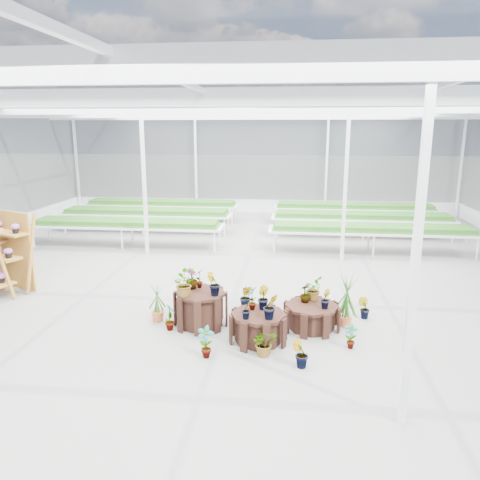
# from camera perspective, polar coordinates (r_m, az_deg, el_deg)

# --- Properties ---
(ground_plane) EXTENTS (24.00, 24.00, 0.00)m
(ground_plane) POSITION_cam_1_polar(r_m,az_deg,el_deg) (10.61, -1.99, -7.88)
(ground_plane) COLOR gray
(ground_plane) RESTS_ON ground
(greenhouse_shell) EXTENTS (18.00, 24.00, 4.50)m
(greenhouse_shell) POSITION_cam_1_polar(r_m,az_deg,el_deg) (10.02, -2.09, 4.20)
(greenhouse_shell) COLOR white
(greenhouse_shell) RESTS_ON ground
(steel_frame) EXTENTS (18.00, 24.00, 4.50)m
(steel_frame) POSITION_cam_1_polar(r_m,az_deg,el_deg) (10.02, -2.09, 4.20)
(steel_frame) COLOR silver
(steel_frame) RESTS_ON ground
(nursery_benches) EXTENTS (16.00, 7.00, 0.84)m
(nursery_benches) POSITION_cam_1_polar(r_m,az_deg,el_deg) (17.38, 1.40, 2.05)
(nursery_benches) COLOR silver
(nursery_benches) RESTS_ON ground
(plinth_tall) EXTENTS (1.11, 1.11, 0.70)m
(plinth_tall) POSITION_cam_1_polar(r_m,az_deg,el_deg) (9.47, -4.81, -8.34)
(plinth_tall) COLOR black
(plinth_tall) RESTS_ON ground
(plinth_mid) EXTENTS (1.34, 1.34, 0.55)m
(plinth_mid) POSITION_cam_1_polar(r_m,az_deg,el_deg) (8.80, 2.26, -10.59)
(plinth_mid) COLOR black
(plinth_mid) RESTS_ON ground
(plinth_low) EXTENTS (1.35, 1.35, 0.49)m
(plinth_low) POSITION_cam_1_polar(r_m,az_deg,el_deg) (9.45, 8.71, -9.21)
(plinth_low) COLOR black
(plinth_low) RESTS_ON ground
(bird_table) EXTENTS (0.49, 0.49, 1.65)m
(bird_table) POSITION_cam_1_polar(r_m,az_deg,el_deg) (12.79, -27.21, -1.80)
(bird_table) COLOR #A06743
(bird_table) RESTS_ON ground
(nursery_plants) EXTENTS (4.59, 2.90, 1.31)m
(nursery_plants) POSITION_cam_1_polar(r_m,az_deg,el_deg) (9.29, 1.25, -7.51)
(nursery_plants) COLOR #285B1C
(nursery_plants) RESTS_ON ground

